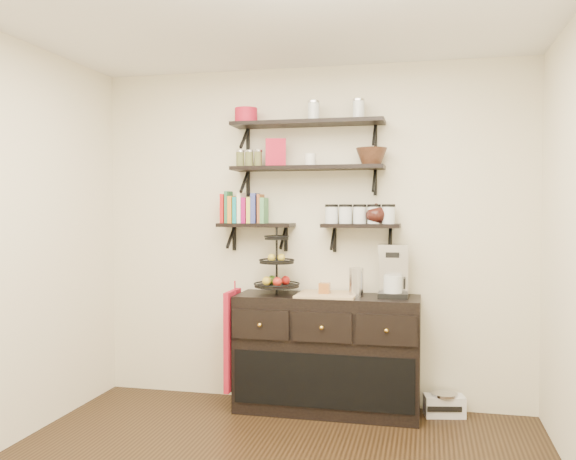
{
  "coord_description": "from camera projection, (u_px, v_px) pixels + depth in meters",
  "views": [
    {
      "loc": [
        0.92,
        -3.08,
        1.57
      ],
      "look_at": [
        -0.05,
        1.15,
        1.41
      ],
      "focal_mm": 38.0,
      "sensor_mm": 36.0,
      "label": 1
    }
  ],
  "objects": [
    {
      "name": "back_wall",
      "position": [
        310.0,
        235.0,
        4.92
      ],
      "size": [
        3.5,
        0.02,
        2.7
      ],
      "primitive_type": "cube",
      "color": "#EAE4C7",
      "rests_on": "ground"
    },
    {
      "name": "shelf_top",
      "position": [
        307.0,
        124.0,
        4.76
      ],
      "size": [
        1.2,
        0.27,
        0.23
      ],
      "color": "black",
      "rests_on": "back_wall"
    },
    {
      "name": "shelf_mid",
      "position": [
        307.0,
        168.0,
        4.77
      ],
      "size": [
        1.2,
        0.27,
        0.23
      ],
      "color": "black",
      "rests_on": "back_wall"
    },
    {
      "name": "shelf_low_left",
      "position": [
        256.0,
        226.0,
        4.9
      ],
      "size": [
        0.6,
        0.25,
        0.23
      ],
      "color": "black",
      "rests_on": "back_wall"
    },
    {
      "name": "shelf_low_right",
      "position": [
        361.0,
        227.0,
        4.71
      ],
      "size": [
        0.6,
        0.25,
        0.23
      ],
      "color": "black",
      "rests_on": "back_wall"
    },
    {
      "name": "cookbooks",
      "position": [
        246.0,
        209.0,
        4.91
      ],
      "size": [
        0.36,
        0.15,
        0.26
      ],
      "color": "red",
      "rests_on": "shelf_low_left"
    },
    {
      "name": "glass_canisters",
      "position": [
        360.0,
        215.0,
        4.71
      ],
      "size": [
        0.54,
        0.1,
        0.13
      ],
      "color": "silver",
      "rests_on": "shelf_low_right"
    },
    {
      "name": "sideboard",
      "position": [
        327.0,
        353.0,
        4.68
      ],
      "size": [
        1.4,
        0.5,
        0.92
      ],
      "color": "black",
      "rests_on": "floor"
    },
    {
      "name": "fruit_stand",
      "position": [
        277.0,
        271.0,
        4.75
      ],
      "size": [
        0.35,
        0.35,
        0.51
      ],
      "rotation": [
        0.0,
        0.0,
        -0.11
      ],
      "color": "black",
      "rests_on": "sideboard"
    },
    {
      "name": "candle",
      "position": [
        324.0,
        288.0,
        4.67
      ],
      "size": [
        0.08,
        0.08,
        0.08
      ],
      "primitive_type": "cube",
      "color": "#9A5723",
      "rests_on": "sideboard"
    },
    {
      "name": "coffee_maker",
      "position": [
        393.0,
        272.0,
        4.58
      ],
      "size": [
        0.22,
        0.21,
        0.4
      ],
      "rotation": [
        0.0,
        0.0,
        0.02
      ],
      "color": "black",
      "rests_on": "sideboard"
    },
    {
      "name": "thermal_carafe",
      "position": [
        356.0,
        282.0,
        4.59
      ],
      "size": [
        0.11,
        0.11,
        0.22
      ],
      "primitive_type": "cylinder",
      "color": "silver",
      "rests_on": "sideboard"
    },
    {
      "name": "apron",
      "position": [
        233.0,
        339.0,
        4.74
      ],
      "size": [
        0.04,
        0.33,
        0.77
      ],
      "primitive_type": "cube",
      "color": "maroon",
      "rests_on": "sideboard"
    },
    {
      "name": "radio",
      "position": [
        444.0,
        405.0,
        4.59
      ],
      "size": [
        0.32,
        0.23,
        0.18
      ],
      "rotation": [
        0.0,
        0.0,
        0.19
      ],
      "color": "silver",
      "rests_on": "floor"
    },
    {
      "name": "recipe_box",
      "position": [
        276.0,
        153.0,
        4.82
      ],
      "size": [
        0.17,
        0.1,
        0.22
      ],
      "primitive_type": "cube",
      "rotation": [
        0.0,
        0.0,
        0.24
      ],
      "color": "#AE132C",
      "rests_on": "shelf_mid"
    },
    {
      "name": "walnut_bowl",
      "position": [
        371.0,
        157.0,
        4.65
      ],
      "size": [
        0.24,
        0.24,
        0.13
      ],
      "primitive_type": null,
      "color": "black",
      "rests_on": "shelf_mid"
    },
    {
      "name": "ramekins",
      "position": [
        310.0,
        160.0,
        4.76
      ],
      "size": [
        0.09,
        0.09,
        0.1
      ],
      "primitive_type": "cylinder",
      "color": "white",
      "rests_on": "shelf_mid"
    },
    {
      "name": "teapot",
      "position": [
        376.0,
        213.0,
        4.68
      ],
      "size": [
        0.22,
        0.17,
        0.16
      ],
      "primitive_type": null,
      "rotation": [
        0.0,
        0.0,
        -0.07
      ],
      "color": "#33130F",
      "rests_on": "shelf_low_right"
    },
    {
      "name": "red_pot",
      "position": [
        246.0,
        116.0,
        4.87
      ],
      "size": [
        0.18,
        0.18,
        0.12
      ],
      "primitive_type": "cylinder",
      "color": "#AE132C",
      "rests_on": "shelf_top"
    }
  ]
}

